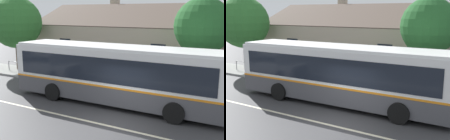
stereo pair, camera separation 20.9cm
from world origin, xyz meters
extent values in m
plane|color=#38383A|center=(0.00, 0.00, 0.00)|extent=(300.00, 300.00, 0.00)
cube|color=gray|center=(0.00, 6.00, 0.07)|extent=(60.00, 3.00, 0.15)
cube|color=beige|center=(0.00, 0.00, 0.00)|extent=(60.00, 0.16, 0.01)
cube|color=tan|center=(-1.08, 13.25, 1.89)|extent=(23.86, 9.11, 3.77)
cube|color=brown|center=(-1.08, 10.97, 4.68)|extent=(24.46, 4.62, 1.96)
cube|color=brown|center=(-1.08, 15.53, 4.68)|extent=(24.46, 4.62, 1.96)
cube|color=tan|center=(-7.64, 14.16, 6.09)|extent=(0.70, 0.70, 1.20)
cube|color=black|center=(-9.43, 8.66, 2.08)|extent=(1.10, 0.06, 1.30)
cube|color=black|center=(-1.08, 8.66, 2.08)|extent=(1.10, 0.06, 1.30)
cube|color=#4C3323|center=(2.50, 8.66, 1.05)|extent=(1.00, 0.06, 2.10)
cube|color=#47474C|center=(-1.36, 2.90, 0.74)|extent=(12.01, 2.67, 0.92)
cube|color=orange|center=(-1.36, 2.90, 1.25)|extent=(12.03, 2.69, 0.10)
cube|color=white|center=(-1.36, 2.90, 2.18)|extent=(12.01, 2.67, 1.76)
cube|color=white|center=(-1.36, 2.90, 3.12)|extent=(11.77, 2.54, 0.12)
cube|color=black|center=(-1.38, 4.16, 2.08)|extent=(11.02, 0.19, 1.26)
cube|color=black|center=(-1.35, 1.64, 2.08)|extent=(11.02, 0.19, 1.26)
cube|color=#197233|center=(-2.88, 4.15, 0.74)|extent=(3.35, 0.08, 0.65)
cube|color=black|center=(3.29, 4.24, 1.49)|extent=(0.90, 0.04, 2.43)
cylinder|color=black|center=(2.33, 4.20, 0.50)|extent=(1.00, 0.29, 1.00)
cylinder|color=black|center=(2.37, 1.70, 0.50)|extent=(1.00, 0.29, 1.00)
cylinder|color=black|center=(-4.67, 4.10, 0.50)|extent=(1.00, 0.29, 1.00)
cylinder|color=black|center=(-4.64, 1.60, 0.50)|extent=(1.00, 0.29, 1.00)
cube|color=brown|center=(-9.41, 5.98, 0.60)|extent=(1.66, 0.10, 0.04)
cube|color=brown|center=(-9.41, 5.84, 0.60)|extent=(1.66, 0.10, 0.04)
cube|color=brown|center=(-9.41, 5.69, 0.60)|extent=(1.66, 0.10, 0.04)
cube|color=brown|center=(-9.41, 5.57, 0.90)|extent=(1.66, 0.04, 0.10)
cube|color=brown|center=(-9.41, 5.57, 1.04)|extent=(1.66, 0.04, 0.10)
cube|color=black|center=(-8.75, 5.84, 0.38)|extent=(0.08, 0.43, 0.45)
cube|color=black|center=(-10.08, 5.84, 0.38)|extent=(0.08, 0.43, 0.45)
cylinder|color=#4C3828|center=(2.28, 6.84, 1.53)|extent=(0.41, 0.41, 3.06)
sphere|color=#235B28|center=(2.28, 6.84, 4.14)|extent=(3.32, 3.32, 3.32)
sphere|color=#235B28|center=(1.94, 7.09, 3.64)|extent=(2.39, 2.39, 2.39)
cylinder|color=#4C3828|center=(-12.74, 6.46, 1.35)|extent=(0.38, 0.38, 2.71)
sphere|color=#2D6B2D|center=(-12.74, 6.46, 4.08)|extent=(4.23, 4.23, 4.23)
sphere|color=#2D6B2D|center=(-12.33, 6.94, 3.45)|extent=(2.43, 2.43, 2.43)
cylinder|color=slate|center=(-13.18, 5.77, 0.53)|extent=(0.06, 0.06, 0.75)
cylinder|color=slate|center=(-12.08, 5.77, 0.53)|extent=(0.06, 0.06, 0.75)
cylinder|color=slate|center=(-12.63, 5.77, 0.90)|extent=(1.10, 0.06, 0.06)
camera|label=1|loc=(5.89, -10.03, 4.95)|focal=45.00mm
camera|label=2|loc=(6.07, -9.92, 4.95)|focal=45.00mm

